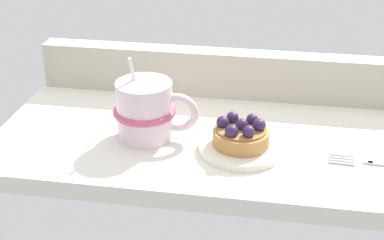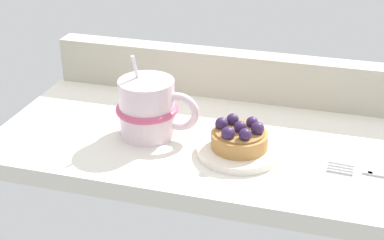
# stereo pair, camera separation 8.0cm
# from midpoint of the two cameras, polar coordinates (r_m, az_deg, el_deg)

# --- Properties ---
(ground_plane) EXTENTS (0.68, 0.33, 0.03)m
(ground_plane) POSITION_cam_midpoint_polar(r_m,az_deg,el_deg) (0.85, 6.27, -2.47)
(ground_plane) COLOR silver
(window_rail_back) EXTENTS (0.67, 0.04, 0.08)m
(window_rail_back) POSITION_cam_midpoint_polar(r_m,az_deg,el_deg) (0.95, 8.00, 4.34)
(window_rail_back) COLOR #B2AD99
(window_rail_back) RESTS_ON ground_plane
(dessert_plate) EXTENTS (0.12, 0.12, 0.01)m
(dessert_plate) POSITION_cam_midpoint_polar(r_m,az_deg,el_deg) (0.80, 7.62, -3.12)
(dessert_plate) COLOR silver
(dessert_plate) RESTS_ON ground_plane
(raspberry_tart) EXTENTS (0.08, 0.08, 0.04)m
(raspberry_tart) POSITION_cam_midpoint_polar(r_m,az_deg,el_deg) (0.79, 7.71, -1.74)
(raspberry_tart) COLOR #B77F42
(raspberry_tart) RESTS_ON dessert_plate
(coffee_mug) EXTENTS (0.12, 0.09, 0.12)m
(coffee_mug) POSITION_cam_midpoint_polar(r_m,az_deg,el_deg) (0.82, -1.58, 1.13)
(coffee_mug) COLOR silver
(coffee_mug) RESTS_ON ground_plane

